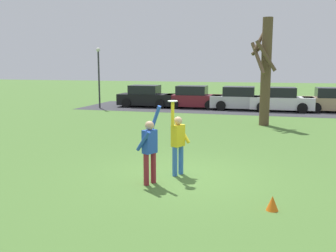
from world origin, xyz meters
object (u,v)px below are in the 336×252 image
parked_car_white (281,100)px  bare_tree_tall (265,70)px  parked_car_black (146,97)px  parked_car_tan (334,101)px  frisbee_disc (173,101)px  field_cone_orange (272,203)px  parked_car_maroon (193,98)px  lamppost_by_lot (99,72)px  parked_car_silver (240,99)px  person_defender (150,147)px  person_catcher (178,140)px

parked_car_white → bare_tree_tall: 6.98m
parked_car_black → parked_car_tan: size_ratio=1.00×
frisbee_disc → field_cone_orange: size_ratio=0.83×
frisbee_disc → parked_car_white: size_ratio=0.06×
parked_car_maroon → lamppost_by_lot: 6.98m
parked_car_silver → bare_tree_tall: bare_tree_tall is taller
frisbee_disc → parked_car_tan: size_ratio=0.06×
person_defender → parked_car_silver: (0.80, 17.53, -0.25)m
parked_car_maroon → lamppost_by_lot: bearing=-164.3°
parked_car_black → frisbee_disc: bearing=-70.3°
frisbee_disc → parked_car_maroon: frisbee_disc is taller
person_defender → parked_car_black: bearing=45.7°
parked_car_maroon → parked_car_silver: (3.35, -0.17, 0.00)m
lamppost_by_lot → person_defender: bearing=-60.2°
parked_car_black → lamppost_by_lot: (-2.89, -1.84, 1.86)m
parked_car_white → field_cone_orange: size_ratio=12.95×
person_catcher → parked_car_maroon: person_catcher is taller
person_defender → parked_car_white: (3.48, 17.43, -0.25)m
frisbee_disc → lamppost_by_lot: lamppost_by_lot is taller
parked_car_maroon → parked_car_tan: (9.42, 0.18, 0.00)m
parked_car_white → lamppost_by_lot: bearing=-173.6°
person_catcher → person_defender: bearing=0.0°
person_catcher → parked_car_tan: (6.38, 16.88, -0.25)m
person_defender → field_cone_orange: size_ratio=6.39×
parked_car_maroon → bare_tree_tall: 8.79m
parked_car_white → field_cone_orange: (-0.42, -18.45, -0.57)m
person_defender → bare_tree_tall: bare_tree_tall is taller
parked_car_silver → field_cone_orange: parked_car_silver is taller
parked_car_maroon → field_cone_orange: (5.61, -18.72, -0.57)m
person_catcher → parked_car_black: 17.82m
bare_tree_tall → lamppost_by_lot: bearing=157.1°
parked_car_silver → lamppost_by_lot: 10.12m
parked_car_tan → parked_car_white: bearing=-174.1°
person_defender → field_cone_orange: person_defender is taller
frisbee_disc → lamppost_by_lot: 17.63m
parked_car_white → lamppost_by_lot: size_ratio=0.97×
bare_tree_tall → field_cone_orange: size_ratio=16.81×
bare_tree_tall → field_cone_orange: bare_tree_tall is taller
person_catcher → frisbee_disc: 1.13m
bare_tree_tall → parked_car_white: bearing=81.9°
bare_tree_tall → lamppost_by_lot: bare_tree_tall is taller
person_defender → parked_car_maroon: size_ratio=0.49×
parked_car_maroon → parked_car_silver: bearing=-4.3°
parked_car_maroon → parked_car_white: 6.04m
parked_car_black → lamppost_by_lot: 3.90m
person_catcher → bare_tree_tall: bare_tree_tall is taller
parked_car_tan → lamppost_by_lot: lamppost_by_lot is taller
person_catcher → parked_car_silver: bearing=-154.5°
parked_car_silver → lamppost_by_lot: lamppost_by_lot is taller
parked_car_silver → field_cone_orange: (2.27, -18.55, -0.57)m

